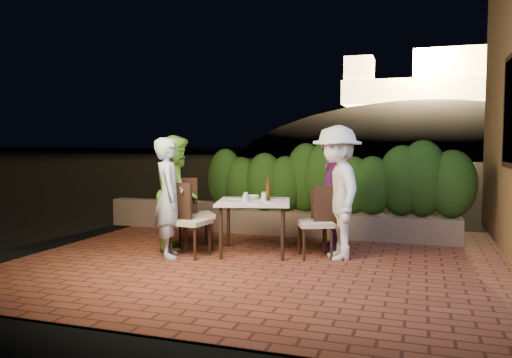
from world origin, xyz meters
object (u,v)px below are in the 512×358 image
at_px(bowl, 252,197).
at_px(chair_left_back, 196,213).
at_px(chair_right_back, 312,220).
at_px(diner_green, 177,192).
at_px(chair_right_front, 315,222).
at_px(diner_purple, 333,197).
at_px(parapet_lamp, 187,197).
at_px(chair_left_front, 190,220).
at_px(dining_table, 254,227).
at_px(diner_white, 337,192).
at_px(beer_bottle, 268,189).
at_px(diner_blue, 169,198).

relative_size(bowl, chair_left_back, 0.18).
relative_size(chair_right_back, diner_green, 0.53).
relative_size(chair_left_back, chair_right_front, 1.08).
height_order(diner_purple, parapet_lamp, diner_purple).
height_order(chair_left_front, parapet_lamp, chair_left_front).
distance_m(dining_table, chair_right_front, 0.89).
relative_size(dining_table, diner_white, 0.56).
height_order(diner_green, diner_purple, diner_green).
height_order(dining_table, beer_bottle, beer_bottle).
xyz_separation_m(chair_right_front, chair_right_back, (-0.14, 0.44, -0.04)).
bearing_deg(diner_blue, chair_left_front, -97.08).
xyz_separation_m(bowl, diner_purple, (1.15, 0.25, 0.01)).
bearing_deg(bowl, chair_left_front, -130.63).
distance_m(dining_table, chair_left_back, 0.92).
height_order(dining_table, diner_white, diner_white).
height_order(dining_table, chair_right_front, chair_right_front).
relative_size(chair_left_front, chair_left_back, 0.96).
relative_size(diner_blue, diner_purple, 1.05).
bearing_deg(diner_white, chair_right_back, -158.75).
xyz_separation_m(bowl, diner_green, (-1.07, -0.31, 0.06)).
distance_m(beer_bottle, chair_left_front, 1.17).
height_order(bowl, chair_right_back, chair_right_back).
bearing_deg(chair_right_back, beer_bottle, 20.45).
relative_size(bowl, diner_purple, 0.12).
relative_size(bowl, parapet_lamp, 1.34).
distance_m(beer_bottle, parapet_lamp, 2.56).
bearing_deg(diner_blue, parapet_lamp, -10.43).
bearing_deg(beer_bottle, diner_green, -174.85).
height_order(chair_left_front, diner_blue, diner_blue).
distance_m(dining_table, diner_green, 1.27).
relative_size(chair_left_front, chair_right_back, 1.13).
height_order(chair_right_front, parapet_lamp, chair_right_front).
bearing_deg(diner_blue, chair_left_back, -42.07).
relative_size(chair_left_back, chair_right_back, 1.18).
bearing_deg(parapet_lamp, chair_left_front, -62.85).
height_order(dining_table, diner_green, diner_green).
bearing_deg(chair_right_front, diner_green, -22.03).
bearing_deg(dining_table, parapet_lamp, 138.46).
relative_size(dining_table, chair_left_back, 0.95).
xyz_separation_m(chair_right_back, diner_purple, (0.29, 0.09, 0.33)).
bearing_deg(diner_blue, beer_bottle, -91.21).
relative_size(chair_right_back, diner_purple, 0.57).
xyz_separation_m(dining_table, diner_purple, (1.03, 0.54, 0.40)).
bearing_deg(diner_purple, chair_right_front, -33.56).
bearing_deg(diner_white, bowl, -125.40).
distance_m(bowl, diner_purple, 1.18).
xyz_separation_m(bowl, diner_blue, (-0.91, -0.87, 0.04)).
bearing_deg(chair_right_back, diner_white, 124.10).
relative_size(diner_purple, parapet_lamp, 11.14).
distance_m(dining_table, beer_bottle, 0.57).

